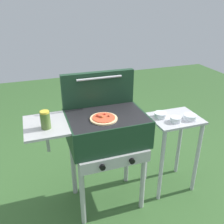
# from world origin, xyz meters

# --- Properties ---
(ground_plane) EXTENTS (8.00, 8.00, 0.00)m
(ground_plane) POSITION_xyz_m (0.00, 0.00, 0.00)
(ground_plane) COLOR #38602D
(grill) EXTENTS (0.96, 0.53, 0.90)m
(grill) POSITION_xyz_m (-0.01, -0.00, 0.76)
(grill) COLOR #193823
(grill) RESTS_ON ground_plane
(grill_lid_open) EXTENTS (0.63, 0.09, 0.30)m
(grill_lid_open) POSITION_xyz_m (0.00, 0.21, 1.05)
(grill_lid_open) COLOR #193823
(grill_lid_open) RESTS_ON grill
(pizza_pepperoni) EXTENTS (0.22, 0.22, 0.04)m
(pizza_pepperoni) POSITION_xyz_m (-0.04, -0.06, 0.91)
(pizza_pepperoni) COLOR beige
(pizza_pepperoni) RESTS_ON grill
(sauce_jar) EXTENTS (0.07, 0.07, 0.14)m
(sauce_jar) POSITION_xyz_m (-0.48, -0.06, 0.97)
(sauce_jar) COLOR #4C6B2D
(sauce_jar) RESTS_ON grill
(prep_table) EXTENTS (0.44, 0.36, 0.77)m
(prep_table) POSITION_xyz_m (0.66, 0.00, 0.55)
(prep_table) COLOR #B2B2B7
(prep_table) RESTS_ON ground_plane
(topping_bowl_near) EXTENTS (0.12, 0.12, 0.04)m
(topping_bowl_near) POSITION_xyz_m (0.76, -0.07, 0.79)
(topping_bowl_near) COLOR silver
(topping_bowl_near) RESTS_ON prep_table
(topping_bowl_far) EXTENTS (0.11, 0.11, 0.04)m
(topping_bowl_far) POSITION_xyz_m (0.53, 0.05, 0.79)
(topping_bowl_far) COLOR silver
(topping_bowl_far) RESTS_ON prep_table
(topping_bowl_middle) EXTENTS (0.10, 0.10, 0.04)m
(topping_bowl_middle) POSITION_xyz_m (0.61, -0.07, 0.79)
(topping_bowl_middle) COLOR silver
(topping_bowl_middle) RESTS_ON prep_table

